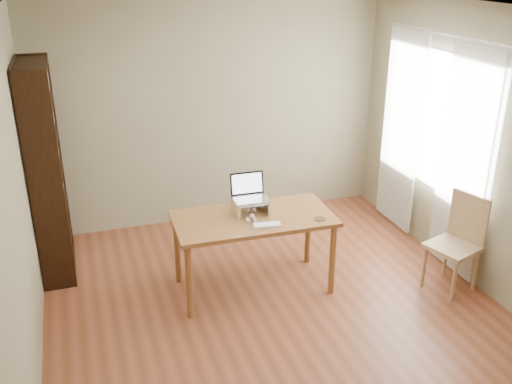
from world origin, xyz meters
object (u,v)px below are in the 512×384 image
Objects in this scene: desk at (254,226)px; keyboard at (267,225)px; bookshelf at (47,171)px; cat at (247,207)px; chair at (460,240)px; laptop at (249,192)px.

keyboard is (0.06, -0.22, 0.10)m from desk.
desk is 0.25m from keyboard.
cat is (1.74, -0.88, -0.24)m from bookshelf.
cat reaches higher than desk.
keyboard is (1.82, -1.21, -0.29)m from bookshelf.
bookshelf reaches higher than desk.
desk is 1.94m from chair.
bookshelf is at bearing 137.90° from chair.
bookshelf is at bearing 159.47° from cat.
chair is at bearing -20.43° from laptop.
desk is 1.59× the size of chair.
desk is at bearing -88.42° from laptop.
chair is at bearing -16.70° from desk.
cat is (-0.03, -0.03, -0.13)m from laptop.
laptop is (-0.00, 0.14, 0.28)m from desk.
bookshelf is 3.98m from chair.
desk is at bearing 143.47° from chair.
desk is at bearing -29.18° from bookshelf.
laptop reaches higher than chair.
laptop reaches higher than cat.
laptop is at bearing 106.67° from keyboard.
keyboard reaches higher than desk.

